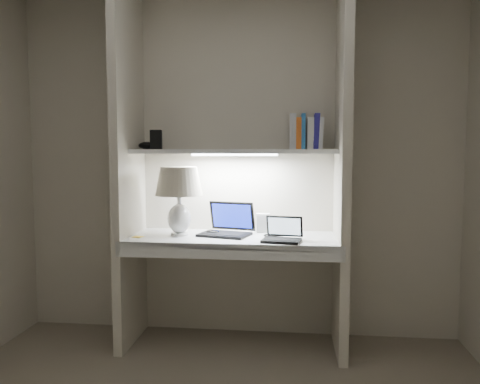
# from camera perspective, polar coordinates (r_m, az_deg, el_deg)

# --- Properties ---
(back_wall) EXTENTS (3.20, 0.01, 2.50)m
(back_wall) POSITION_cam_1_polar(r_m,az_deg,el_deg) (3.44, -0.32, 3.28)
(back_wall) COLOR beige
(back_wall) RESTS_ON floor
(alcove_panel_left) EXTENTS (0.06, 0.55, 2.50)m
(alcove_panel_left) POSITION_cam_1_polar(r_m,az_deg,el_deg) (3.34, -13.44, 3.11)
(alcove_panel_left) COLOR beige
(alcove_panel_left) RESTS_ON floor
(alcove_panel_right) EXTENTS (0.06, 0.55, 2.50)m
(alcove_panel_right) POSITION_cam_1_polar(r_m,az_deg,el_deg) (3.16, 12.37, 3.04)
(alcove_panel_right) COLOR beige
(alcove_panel_right) RESTS_ON floor
(desk) EXTENTS (1.40, 0.55, 0.04)m
(desk) POSITION_cam_1_polar(r_m,az_deg,el_deg) (3.22, -0.88, -5.77)
(desk) COLOR white
(desk) RESTS_ON alcove_panel_left
(desk_apron) EXTENTS (1.46, 0.03, 0.10)m
(desk_apron) POSITION_cam_1_polar(r_m,az_deg,el_deg) (2.97, -1.51, -7.25)
(desk_apron) COLOR silver
(desk_apron) RESTS_ON desk
(shelf) EXTENTS (1.40, 0.36, 0.03)m
(shelf) POSITION_cam_1_polar(r_m,az_deg,el_deg) (3.26, -0.69, 4.96)
(shelf) COLOR silver
(shelf) RESTS_ON back_wall
(strip_light) EXTENTS (0.60, 0.04, 0.02)m
(strip_light) POSITION_cam_1_polar(r_m,az_deg,el_deg) (3.26, -0.69, 4.57)
(strip_light) COLOR white
(strip_light) RESTS_ON shelf
(table_lamp) EXTENTS (0.32, 0.32, 0.47)m
(table_lamp) POSITION_cam_1_polar(r_m,az_deg,el_deg) (3.23, -7.46, 0.31)
(table_lamp) COLOR white
(table_lamp) RESTS_ON desk
(laptop_main) EXTENTS (0.39, 0.36, 0.22)m
(laptop_main) POSITION_cam_1_polar(r_m,az_deg,el_deg) (3.28, -1.55, -4.32)
(laptop_main) COLOR black
(laptop_main) RESTS_ON desk
(laptop_netbook) EXTENTS (0.27, 0.25, 0.16)m
(laptop_netbook) POSITION_cam_1_polar(r_m,az_deg,el_deg) (3.06, 5.21, -5.27)
(laptop_netbook) COLOR black
(laptop_netbook) RESTS_ON desk
(speaker) EXTENTS (0.11, 0.08, 0.14)m
(speaker) POSITION_cam_1_polar(r_m,az_deg,el_deg) (3.38, 2.80, -3.76)
(speaker) COLOR silver
(speaker) RESTS_ON desk
(mouse) EXTENTS (0.10, 0.06, 0.04)m
(mouse) POSITION_cam_1_polar(r_m,az_deg,el_deg) (3.28, -3.37, -4.91)
(mouse) COLOR black
(mouse) RESTS_ON desk
(cable_coil) EXTENTS (0.11, 0.11, 0.01)m
(cable_coil) POSITION_cam_1_polar(r_m,az_deg,el_deg) (3.25, 4.31, -5.21)
(cable_coil) COLOR black
(cable_coil) RESTS_ON desk
(sticky_note) EXTENTS (0.08, 0.08, 0.00)m
(sticky_note) POSITION_cam_1_polar(r_m,az_deg,el_deg) (3.27, -12.35, -5.36)
(sticky_note) COLOR yellow
(sticky_note) RESTS_ON desk
(book_row) EXTENTS (0.23, 0.16, 0.25)m
(book_row) POSITION_cam_1_polar(r_m,az_deg,el_deg) (3.31, 8.04, 7.17)
(book_row) COLOR silver
(book_row) RESTS_ON shelf
(shelf_box) EXTENTS (0.09, 0.07, 0.14)m
(shelf_box) POSITION_cam_1_polar(r_m,az_deg,el_deg) (3.39, -10.19, 6.29)
(shelf_box) COLOR black
(shelf_box) RESTS_ON shelf
(shelf_gadget) EXTENTS (0.14, 0.11, 0.05)m
(shelf_gadget) POSITION_cam_1_polar(r_m,az_deg,el_deg) (3.43, -11.23, 5.58)
(shelf_gadget) COLOR black
(shelf_gadget) RESTS_ON shelf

